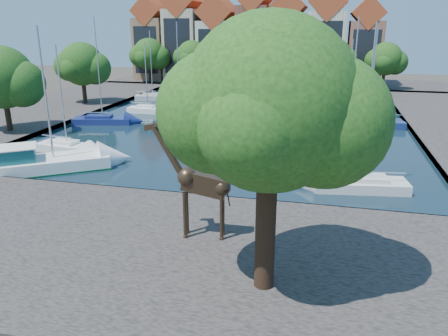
# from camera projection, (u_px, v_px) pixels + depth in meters

# --- Properties ---
(ground) EXTENTS (160.00, 160.00, 0.00)m
(ground) POSITION_uv_depth(u_px,v_px,m) (168.00, 198.00, 27.86)
(ground) COLOR #38332B
(ground) RESTS_ON ground
(water_basin) EXTENTS (38.00, 50.00, 0.08)m
(water_basin) POSITION_uv_depth(u_px,v_px,m) (241.00, 120.00, 50.01)
(water_basin) COLOR black
(water_basin) RESTS_ON ground
(near_quay) EXTENTS (50.00, 14.00, 0.50)m
(near_quay) POSITION_uv_depth(u_px,v_px,m) (117.00, 246.00, 21.32)
(near_quay) COLOR #4B4541
(near_quay) RESTS_ON ground
(far_quay) EXTENTS (60.00, 16.00, 0.50)m
(far_quay) POSITION_uv_depth(u_px,v_px,m) (275.00, 83.00, 79.50)
(far_quay) COLOR #4B4541
(far_quay) RESTS_ON ground
(left_quay) EXTENTS (14.00, 52.00, 0.50)m
(left_quay) POSITION_uv_depth(u_px,v_px,m) (48.00, 109.00, 55.41)
(left_quay) COLOR #4B4541
(left_quay) RESTS_ON ground
(plane_tree) EXTENTS (8.32, 6.40, 10.62)m
(plane_tree) POSITION_uv_depth(u_px,v_px,m) (273.00, 110.00, 15.46)
(plane_tree) COLOR #332114
(plane_tree) RESTS_ON near_quay
(townhouse_west_end) EXTENTS (5.44, 9.18, 14.93)m
(townhouse_west_end) POSITION_uv_depth(u_px,v_px,m) (155.00, 41.00, 82.27)
(townhouse_west_end) COLOR #856648
(townhouse_west_end) RESTS_ON far_quay
(townhouse_west_mid) EXTENTS (5.94, 9.18, 16.79)m
(townhouse_west_mid) POSITION_uv_depth(u_px,v_px,m) (185.00, 37.00, 80.68)
(townhouse_west_mid) COLOR #B9AF8E
(townhouse_west_mid) RESTS_ON far_quay
(townhouse_west_inner) EXTENTS (6.43, 9.18, 15.15)m
(townhouse_west_inner) POSITION_uv_depth(u_px,v_px,m) (219.00, 42.00, 79.54)
(townhouse_west_inner) COLOR beige
(townhouse_west_inner) RESTS_ON far_quay
(townhouse_center) EXTENTS (5.44, 9.18, 16.93)m
(townhouse_center) POSITION_uv_depth(u_px,v_px,m) (254.00, 36.00, 77.80)
(townhouse_center) COLOR brown
(townhouse_center) RESTS_ON far_quay
(townhouse_east_inner) EXTENTS (5.94, 9.18, 15.79)m
(townhouse_east_inner) POSITION_uv_depth(u_px,v_px,m) (288.00, 40.00, 76.69)
(townhouse_east_inner) COLOR tan
(townhouse_east_inner) RESTS_ON far_quay
(townhouse_east_mid) EXTENTS (6.43, 9.18, 16.65)m
(townhouse_east_mid) POSITION_uv_depth(u_px,v_px,m) (326.00, 39.00, 75.15)
(townhouse_east_mid) COLOR beige
(townhouse_east_mid) RESTS_ON far_quay
(townhouse_east_end) EXTENTS (5.44, 9.18, 14.43)m
(townhouse_east_end) POSITION_uv_depth(u_px,v_px,m) (365.00, 45.00, 74.04)
(townhouse_east_end) COLOR brown
(townhouse_east_end) RESTS_ON far_quay
(far_tree_far_west) EXTENTS (7.28, 5.60, 7.68)m
(far_tree_far_west) POSITION_uv_depth(u_px,v_px,m) (150.00, 55.00, 77.64)
(far_tree_far_west) COLOR #332114
(far_tree_far_west) RESTS_ON far_quay
(far_tree_west) EXTENTS (6.76, 5.20, 7.36)m
(far_tree_west) POSITION_uv_depth(u_px,v_px,m) (192.00, 57.00, 75.93)
(far_tree_west) COLOR #332114
(far_tree_west) RESTS_ON far_quay
(far_tree_mid_west) EXTENTS (7.80, 6.00, 8.00)m
(far_tree_mid_west) POSITION_uv_depth(u_px,v_px,m) (237.00, 56.00, 74.11)
(far_tree_mid_west) COLOR #332114
(far_tree_mid_west) RESTS_ON far_quay
(far_tree_mid_east) EXTENTS (7.02, 5.40, 7.52)m
(far_tree_mid_east) POSITION_uv_depth(u_px,v_px,m) (285.00, 58.00, 72.41)
(far_tree_mid_east) COLOR #332114
(far_tree_mid_east) RESTS_ON far_quay
(far_tree_east) EXTENTS (7.54, 5.80, 7.84)m
(far_tree_east) POSITION_uv_depth(u_px,v_px,m) (334.00, 58.00, 70.63)
(far_tree_east) COLOR #332114
(far_tree_east) RESTS_ON far_quay
(far_tree_far_east) EXTENTS (6.76, 5.20, 7.36)m
(far_tree_far_east) POSITION_uv_depth(u_px,v_px,m) (386.00, 60.00, 68.93)
(far_tree_far_east) COLOR #332114
(far_tree_far_east) RESTS_ON far_quay
(side_tree_left_near) EXTENTS (7.80, 6.00, 8.20)m
(side_tree_left_near) POSITION_uv_depth(u_px,v_px,m) (3.00, 79.00, 41.78)
(side_tree_left_near) COLOR #332114
(side_tree_left_near) RESTS_ON left_quay
(side_tree_left_far) EXTENTS (7.28, 5.60, 7.88)m
(side_tree_left_far) POSITION_uv_depth(u_px,v_px,m) (82.00, 65.00, 56.81)
(side_tree_left_far) COLOR #332114
(side_tree_left_far) RESTS_ON left_quay
(giraffe_statue) EXTENTS (4.00, 0.88, 5.70)m
(giraffe_statue) POSITION_uv_depth(u_px,v_px,m) (198.00, 183.00, 20.95)
(giraffe_statue) COLOR #37291B
(giraffe_statue) RESTS_ON near_quay
(motorsailer) EXTENTS (10.21, 8.38, 10.41)m
(motorsailer) POSITION_uv_depth(u_px,v_px,m) (31.00, 162.00, 32.19)
(motorsailer) COLOR white
(motorsailer) RESTS_ON water_basin
(sailboat_left_a) EXTENTS (5.65, 2.56, 8.91)m
(sailboat_left_a) POSITION_uv_depth(u_px,v_px,m) (67.00, 146.00, 37.48)
(sailboat_left_a) COLOR white
(sailboat_left_a) RESTS_ON water_basin
(sailboat_left_b) EXTENTS (6.62, 3.58, 11.26)m
(sailboat_left_b) POSITION_uv_depth(u_px,v_px,m) (103.00, 119.00, 48.12)
(sailboat_left_b) COLOR navy
(sailboat_left_b) RESTS_ON water_basin
(sailboat_left_c) EXTENTS (4.98, 1.77, 8.49)m
(sailboat_left_c) POSITION_uv_depth(u_px,v_px,m) (148.00, 109.00, 53.86)
(sailboat_left_c) COLOR white
(sailboat_left_c) RESTS_ON water_basin
(sailboat_left_d) EXTENTS (5.27, 3.10, 9.57)m
(sailboat_left_d) POSITION_uv_depth(u_px,v_px,m) (153.00, 96.00, 62.76)
(sailboat_left_d) COLOR beige
(sailboat_left_d) RESTS_ON water_basin
(sailboat_left_e) EXTENTS (6.00, 3.78, 10.75)m
(sailboat_left_e) POSITION_uv_depth(u_px,v_px,m) (179.00, 94.00, 64.64)
(sailboat_left_e) COLOR white
(sailboat_left_e) RESTS_ON water_basin
(sailboat_right_a) EXTENTS (6.36, 2.98, 10.61)m
(sailboat_right_a) POSITION_uv_depth(u_px,v_px,m) (360.00, 182.00, 28.87)
(sailboat_right_a) COLOR silver
(sailboat_right_a) RESTS_ON water_basin
(sailboat_right_b) EXTENTS (7.52, 3.42, 10.34)m
(sailboat_right_b) POSITION_uv_depth(u_px,v_px,m) (368.00, 122.00, 46.52)
(sailboat_right_b) COLOR navy
(sailboat_right_b) RESTS_ON water_basin
(sailboat_right_c) EXTENTS (5.72, 2.06, 11.17)m
(sailboat_right_c) POSITION_uv_depth(u_px,v_px,m) (350.00, 120.00, 47.11)
(sailboat_right_c) COLOR silver
(sailboat_right_c) RESTS_ON water_basin
(sailboat_right_d) EXTENTS (5.30, 2.81, 8.36)m
(sailboat_right_d) POSITION_uv_depth(u_px,v_px,m) (348.00, 93.00, 65.19)
(sailboat_right_d) COLOR silver
(sailboat_right_d) RESTS_ON water_basin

